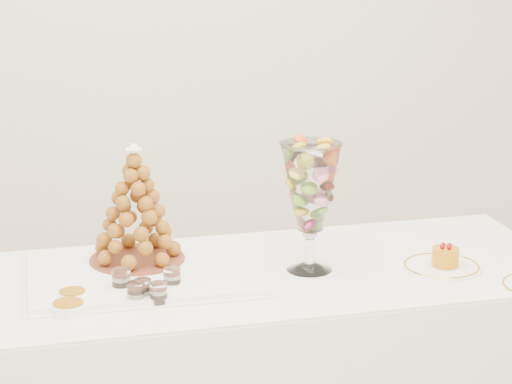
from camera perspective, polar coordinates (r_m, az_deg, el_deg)
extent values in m
cube|color=white|center=(3.13, 0.18, -10.75)|extent=(1.90, 0.85, 0.70)
cube|color=white|center=(2.99, 0.19, -4.67)|extent=(1.89, 0.85, 0.01)
cube|color=white|center=(2.97, -6.51, -4.61)|extent=(0.68, 0.52, 0.02)
cylinder|color=white|center=(3.01, 3.07, -4.25)|extent=(0.14, 0.14, 0.02)
cylinder|color=white|center=(2.99, 3.08, -3.20)|extent=(0.03, 0.03, 0.09)
sphere|color=white|center=(2.97, 3.10, -2.34)|extent=(0.04, 0.04, 0.04)
cylinder|color=white|center=(3.06, 10.55, -4.24)|extent=(0.23, 0.23, 0.01)
cylinder|color=white|center=(2.84, -7.70, -5.07)|extent=(0.06, 0.06, 0.07)
cylinder|color=white|center=(2.77, -6.50, -5.61)|extent=(0.05, 0.05, 0.06)
cylinder|color=white|center=(2.85, -4.82, -4.98)|extent=(0.05, 0.05, 0.07)
cylinder|color=white|center=(2.75, -6.87, -5.79)|extent=(0.05, 0.05, 0.07)
cylinder|color=white|center=(2.75, -5.58, -5.83)|extent=(0.05, 0.05, 0.06)
cylinder|color=white|center=(2.82, -10.45, -5.86)|extent=(0.08, 0.08, 0.03)
cylinder|color=white|center=(2.73, -10.67, -6.55)|extent=(0.09, 0.09, 0.03)
cylinder|color=brown|center=(3.04, -6.80, -3.81)|extent=(0.29, 0.29, 0.01)
cone|color=brown|center=(2.99, -6.91, -0.64)|extent=(0.24, 0.24, 0.35)
sphere|color=white|center=(2.95, -7.02, 2.41)|extent=(0.03, 0.03, 0.03)
cylinder|color=#C27009|center=(3.05, 10.77, -3.67)|extent=(0.08, 0.08, 0.06)
sphere|color=maroon|center=(3.05, 11.01, -3.00)|extent=(0.01, 0.01, 0.01)
sphere|color=maroon|center=(3.05, 10.64, -2.96)|extent=(0.01, 0.01, 0.01)
sphere|color=maroon|center=(3.03, 10.60, -3.08)|extent=(0.01, 0.01, 0.01)
sphere|color=maroon|center=(3.03, 10.97, -3.11)|extent=(0.01, 0.01, 0.01)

